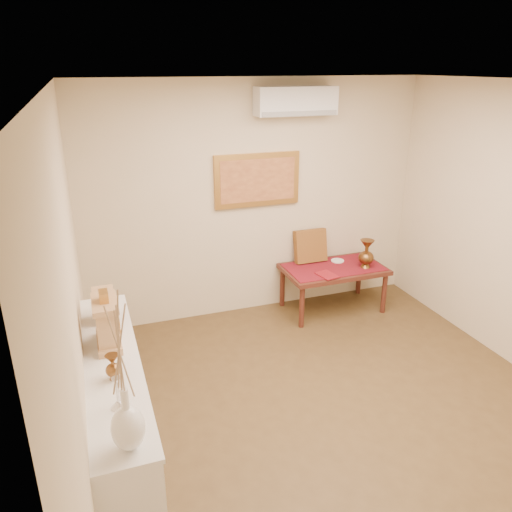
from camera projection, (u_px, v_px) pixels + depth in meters
name	position (u px, v px, depth m)	size (l,w,h in m)	color
floor	(345.00, 419.00, 4.23)	(4.50, 4.50, 0.00)	brown
ceiling	(371.00, 84.00, 3.26)	(4.50, 4.50, 0.00)	white
wall_back	(257.00, 201.00, 5.73)	(4.00, 0.02, 2.70)	beige
wall_left	(76.00, 315.00, 3.13)	(0.02, 4.50, 2.70)	beige
white_vase	(122.00, 373.00, 2.39)	(0.17, 0.17, 0.91)	white
candlestick	(118.00, 393.00, 2.82)	(0.09, 0.09, 0.20)	silver
brass_urn_small	(113.00, 363.00, 3.08)	(0.10, 0.10, 0.22)	brown
table_cloth	(334.00, 267.00, 5.95)	(1.14, 0.59, 0.01)	maroon
brass_urn_tall	(367.00, 251.00, 5.87)	(0.18, 0.18, 0.42)	brown
plate	(337.00, 261.00, 6.12)	(0.16, 0.16, 0.01)	white
menu	(327.00, 275.00, 5.70)	(0.18, 0.25, 0.01)	maroon
cushion	(310.00, 246.00, 6.05)	(0.40, 0.10, 0.40)	#5D2212
display_ledge	(118.00, 420.00, 3.49)	(0.37, 2.02, 0.98)	silver
mantel_clock	(107.00, 322.00, 3.44)	(0.17, 0.36, 0.41)	tan
wooden_chest	(105.00, 305.00, 3.80)	(0.16, 0.21, 0.24)	tan
low_table	(334.00, 272.00, 5.98)	(1.20, 0.70, 0.55)	#502218
painting	(257.00, 180.00, 5.61)	(1.00, 0.06, 0.60)	#B6823A
ac_unit	(296.00, 101.00, 5.34)	(0.90, 0.25, 0.30)	silver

